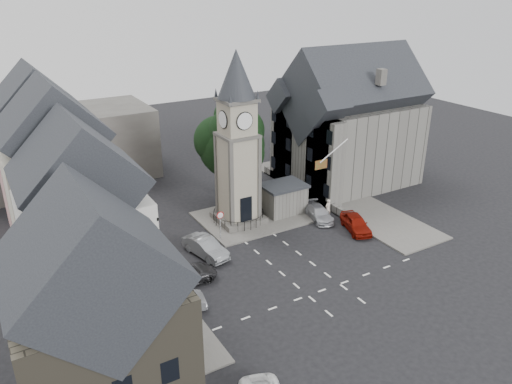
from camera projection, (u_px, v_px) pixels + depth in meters
ground at (284, 258)px, 42.00m from camera, size 120.00×120.00×0.00m
pavement_west at (117, 264)px, 40.91m from camera, size 6.00×30.00×0.14m
pavement_east at (336, 196)px, 53.92m from camera, size 6.00×26.00×0.14m
central_island at (252, 217)px, 49.02m from camera, size 10.00×8.00×0.16m
road_markings at (324, 290)px, 37.63m from camera, size 20.00×8.00×0.01m
clock_tower at (237, 141)px, 45.18m from camera, size 4.86×4.86×16.25m
stone_shelter at (283, 198)px, 49.59m from camera, size 4.30×3.30×3.08m
town_tree at (231, 136)px, 50.53m from camera, size 7.20×7.20×10.80m
warning_sign_post at (220, 220)px, 44.03m from camera, size 0.70×0.19×2.85m
terrace_pink at (44, 161)px, 44.91m from camera, size 8.10×7.60×12.80m
terrace_cream at (62, 190)px, 38.56m from camera, size 8.10×7.60×12.80m
terrace_tudor at (87, 237)px, 32.36m from camera, size 8.10×7.60×12.00m
building_sw_stone at (101, 332)px, 24.84m from camera, size 8.60×7.60×10.40m
backdrop_west at (63, 147)px, 57.07m from camera, size 20.00×10.00×8.00m
east_building at (348, 129)px, 55.56m from camera, size 14.40×11.40×12.60m
east_boundary_wall at (304, 191)px, 54.06m from camera, size 0.40×16.00×0.90m
flagpole at (334, 151)px, 46.18m from camera, size 3.68×0.10×2.74m
car_west_blue at (147, 282)px, 37.26m from camera, size 4.87×3.93×1.56m
car_west_silver at (172, 303)px, 34.78m from camera, size 4.96×2.57×1.55m
car_west_grey at (186, 275)px, 38.24m from camera, size 4.97×2.35×1.37m
car_island_silver at (206, 247)px, 42.07m from camera, size 2.67×4.98×1.56m
car_island_east at (319, 213)px, 48.59m from camera, size 2.73×4.70×1.28m
car_east_red at (356, 223)px, 46.31m from camera, size 3.09×4.79×1.52m
pedestrian at (328, 208)px, 48.82m from camera, size 0.77×0.57×1.92m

